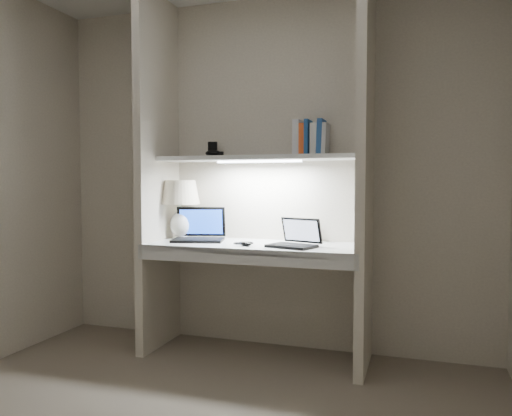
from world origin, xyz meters
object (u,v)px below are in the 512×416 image
at_px(laptop_main, 199,233).
at_px(book_row, 311,139).
at_px(laptop_netbook, 295,240).
at_px(speaker, 308,231).
at_px(table_lamp, 180,199).

xyz_separation_m(laptop_main, book_row, (0.78, 0.13, 0.66)).
bearing_deg(laptop_netbook, speaker, 104.63).
distance_m(table_lamp, speaker, 0.96).
bearing_deg(table_lamp, book_row, 3.82).
bearing_deg(speaker, laptop_main, -157.99).
bearing_deg(table_lamp, laptop_netbook, -11.44).
height_order(table_lamp, speaker, table_lamp).
bearing_deg(speaker, table_lamp, -164.44).
bearing_deg(book_row, laptop_netbook, -100.65).
xyz_separation_m(laptop_main, speaker, (0.75, 0.17, 0.02)).
bearing_deg(book_row, table_lamp, -176.18).
distance_m(table_lamp, laptop_netbook, 0.96).
distance_m(laptop_main, book_row, 1.03).
bearing_deg(speaker, laptop_netbook, -84.40).
relative_size(table_lamp, laptop_main, 1.03).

